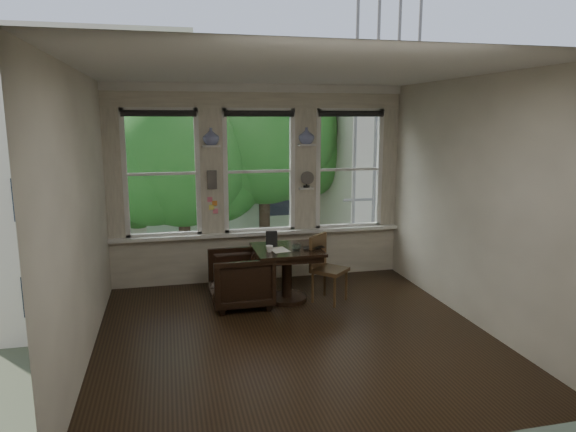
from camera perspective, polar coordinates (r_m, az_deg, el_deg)
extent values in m
plane|color=black|center=(6.19, 0.66, -13.02)|extent=(4.50, 4.50, 0.00)
plane|color=silver|center=(5.68, 0.73, 15.86)|extent=(4.50, 4.50, 0.00)
plane|color=beige|center=(7.93, -3.23, 3.54)|extent=(4.50, 0.00, 4.50)
plane|color=beige|center=(3.66, 9.24, -5.17)|extent=(4.50, 0.00, 4.50)
plane|color=beige|center=(5.65, -22.03, -0.17)|extent=(0.00, 4.50, 4.50)
plane|color=beige|center=(6.65, 19.86, 1.52)|extent=(0.00, 4.50, 4.50)
cube|color=white|center=(7.68, -8.53, 7.70)|extent=(0.26, 0.16, 0.03)
cube|color=white|center=(7.94, 2.06, 7.90)|extent=(0.26, 0.16, 0.03)
cube|color=#59544F|center=(7.75, -8.45, 4.02)|extent=(0.14, 0.06, 0.28)
imported|color=white|center=(7.68, -8.56, 8.74)|extent=(0.24, 0.24, 0.25)
imported|color=white|center=(7.93, 2.07, 8.91)|extent=(0.24, 0.24, 0.25)
imported|color=black|center=(6.99, -5.34, -6.97)|extent=(0.84, 0.81, 0.74)
cube|color=maroon|center=(6.97, -5.35, -6.36)|extent=(0.45, 0.45, 0.06)
imported|color=black|center=(6.97, 3.00, -3.66)|extent=(0.31, 0.21, 0.02)
imported|color=white|center=(6.83, -2.10, -3.66)|extent=(0.12, 0.12, 0.09)
imported|color=white|center=(6.89, 0.95, -3.51)|extent=(0.14, 0.14, 0.09)
cube|color=black|center=(7.10, -1.83, -2.56)|extent=(0.17, 0.10, 0.22)
cube|color=silver|center=(6.94, -1.00, -3.78)|extent=(0.27, 0.33, 0.00)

